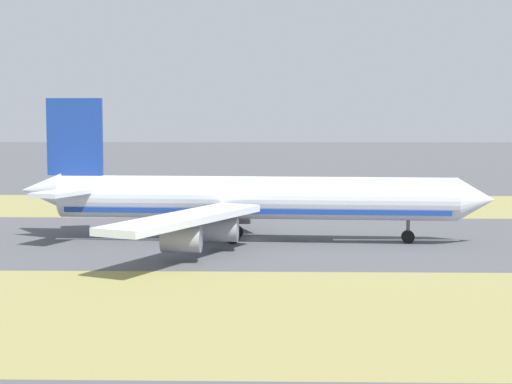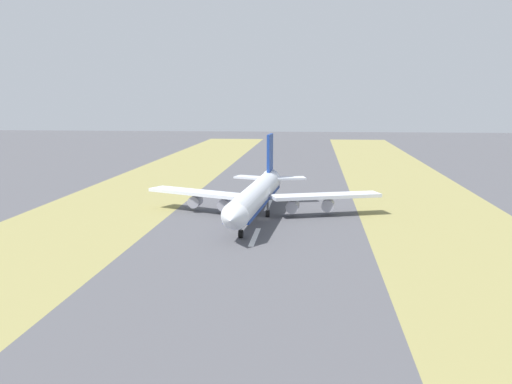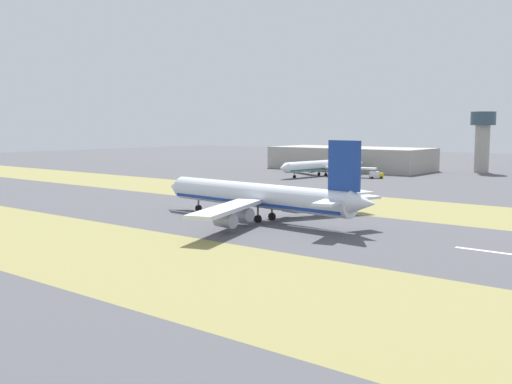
% 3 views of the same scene
% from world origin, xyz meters
% --- Properties ---
extents(ground_plane, '(800.00, 800.00, 0.00)m').
position_xyz_m(ground_plane, '(0.00, 0.00, 0.00)').
color(ground_plane, '#4C4C51').
extents(grass_median_west, '(40.00, 600.00, 0.01)m').
position_xyz_m(grass_median_west, '(-45.00, 0.00, 0.00)').
color(grass_median_west, olive).
rests_on(grass_median_west, ground).
extents(grass_median_east, '(40.00, 600.00, 0.01)m').
position_xyz_m(grass_median_east, '(45.00, 0.00, 0.00)').
color(grass_median_east, olive).
rests_on(grass_median_east, ground).
extents(centreline_dash_mid, '(1.20, 18.00, 0.01)m').
position_xyz_m(centreline_dash_mid, '(0.00, -19.79, 0.01)').
color(centreline_dash_mid, silver).
rests_on(centreline_dash_mid, ground).
extents(centreline_dash_far, '(1.20, 18.00, 0.01)m').
position_xyz_m(centreline_dash_far, '(0.00, 20.21, 0.01)').
color(centreline_dash_far, silver).
rests_on(centreline_dash_far, ground).
extents(airplane_main_jet, '(64.01, 67.21, 20.20)m').
position_xyz_m(airplane_main_jet, '(1.53, -1.69, 6.02)').
color(airplane_main_jet, silver).
rests_on(airplane_main_jet, ground).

